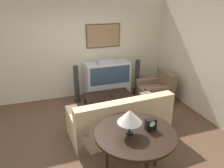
{
  "coord_description": "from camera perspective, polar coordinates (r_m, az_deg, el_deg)",
  "views": [
    {
      "loc": [
        -0.99,
        -3.79,
        2.71
      ],
      "look_at": [
        0.59,
        0.84,
        0.75
      ],
      "focal_mm": 35.0,
      "sensor_mm": 36.0,
      "label": 1
    }
  ],
  "objects": [
    {
      "name": "tv",
      "position": [
        6.2,
        -1.21,
        1.17
      ],
      "size": [
        1.24,
        0.56,
        1.11
      ],
      "color": "#B7B7BC",
      "rests_on": "ground_plane"
    },
    {
      "name": "couch",
      "position": [
        4.6,
        1.95,
        -9.5
      ],
      "size": [
        2.07,
        1.07,
        0.92
      ],
      "rotation": [
        0.0,
        0.0,
        3.21
      ],
      "color": "#CCB289",
      "rests_on": "ground_plane"
    },
    {
      "name": "remote",
      "position": [
        5.37,
        -0.28,
        -3.04
      ],
      "size": [
        0.09,
        0.17,
        0.02
      ],
      "color": "black",
      "rests_on": "coffee_table"
    },
    {
      "name": "table_lamp",
      "position": [
        3.2,
        4.68,
        -8.44
      ],
      "size": [
        0.37,
        0.37,
        0.4
      ],
      "color": "black",
      "rests_on": "console_table"
    },
    {
      "name": "speaker_tower_right",
      "position": [
        6.45,
        6.57,
        1.59
      ],
      "size": [
        0.23,
        0.23,
        1.04
      ],
      "color": "black",
      "rests_on": "ground_plane"
    },
    {
      "name": "speaker_tower_left",
      "position": [
        5.95,
        -9.21,
        -0.34
      ],
      "size": [
        0.23,
        0.23,
        1.04
      ],
      "color": "black",
      "rests_on": "ground_plane"
    },
    {
      "name": "mantel_clock",
      "position": [
        3.45,
        10.08,
        -10.33
      ],
      "size": [
        0.17,
        0.1,
        0.18
      ],
      "color": "black",
      "rests_on": "console_table"
    },
    {
      "name": "area_rug",
      "position": [
        5.58,
        -1.1,
        -7.13
      ],
      "size": [
        2.06,
        1.79,
        0.01
      ],
      "color": "brown",
      "rests_on": "ground_plane"
    },
    {
      "name": "ground_plane",
      "position": [
        4.76,
        -3.5,
        -12.88
      ],
      "size": [
        12.0,
        12.0,
        0.0
      ],
      "primitive_type": "plane",
      "color": "brown"
    },
    {
      "name": "console_table",
      "position": [
        3.44,
        6.1,
        -13.28
      ],
      "size": [
        1.25,
        1.25,
        0.81
      ],
      "color": "black",
      "rests_on": "ground_plane"
    },
    {
      "name": "wall_right",
      "position": [
        5.42,
        24.14,
        5.37
      ],
      "size": [
        0.06,
        12.0,
        2.7
      ],
      "color": "beige",
      "rests_on": "ground_plane"
    },
    {
      "name": "wall_back",
      "position": [
        6.15,
        -9.11,
        8.85
      ],
      "size": [
        12.0,
        0.1,
        2.7
      ],
      "color": "beige",
      "rests_on": "ground_plane"
    },
    {
      "name": "coffee_table",
      "position": [
        5.46,
        -1.07,
        -3.19
      ],
      "size": [
        1.17,
        0.61,
        0.44
      ],
      "color": "black",
      "rests_on": "ground_plane"
    },
    {
      "name": "armchair",
      "position": [
        6.2,
        11.4,
        -1.79
      ],
      "size": [
        0.89,
        0.86,
        0.82
      ],
      "rotation": [
        0.0,
        0.0,
        -1.63
      ],
      "color": "brown",
      "rests_on": "ground_plane"
    }
  ]
}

